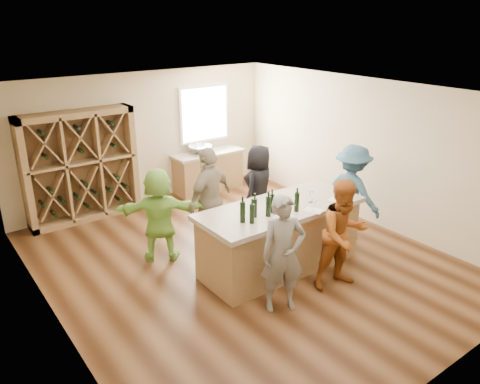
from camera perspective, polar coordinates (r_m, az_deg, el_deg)
floor at (r=8.01m, az=0.28°, el=-8.61°), size 6.00×7.00×0.10m
ceiling at (r=7.05m, az=0.32°, el=12.36°), size 6.00×7.00×0.10m
wall_back at (r=10.35m, az=-11.64°, el=6.51°), size 6.00×0.10×2.80m
wall_front at (r=5.28m, az=24.41°, el=-9.42°), size 6.00×0.10×2.80m
wall_left at (r=6.22m, az=-22.90°, el=-4.55°), size 0.10×7.00×2.80m
wall_right at (r=9.47m, az=15.30°, el=4.87°), size 0.10×7.00×2.80m
window_frame at (r=10.90m, az=-4.38°, el=9.49°), size 1.30×0.06×1.30m
window_pane at (r=10.87m, az=-4.28°, el=9.46°), size 1.18×0.01×1.18m
wine_rack at (r=9.66m, az=-18.82°, el=2.93°), size 2.20×0.45×2.20m
back_counter_base at (r=10.97m, az=-3.88°, el=2.43°), size 1.60×0.58×0.86m
back_counter_top at (r=10.83m, az=-3.94°, el=4.74°), size 1.70×0.62×0.06m
sink at (r=10.69m, az=-4.86°, el=5.19°), size 0.54×0.54×0.19m
faucet at (r=10.83m, az=-5.38°, el=5.68°), size 0.02×0.02×0.30m
tasting_counter_base at (r=7.60m, az=4.87°, el=-5.74°), size 2.60×1.00×1.00m
tasting_counter_top at (r=7.37m, az=5.00°, el=-1.98°), size 2.72×1.12×0.08m
wine_bottle_a at (r=6.71m, az=0.32°, el=-2.45°), size 0.08×0.08×0.32m
wine_bottle_b at (r=6.69m, az=1.47°, el=-2.65°), size 0.08×0.08×0.29m
wine_bottle_c at (r=6.89m, az=1.82°, el=-1.95°), size 0.08×0.08×0.29m
wine_bottle_d at (r=6.92m, az=3.47°, el=-1.75°), size 0.09×0.09×0.32m
wine_bottle_e at (r=7.06m, az=3.92°, el=-1.39°), size 0.10×0.10×0.30m
wine_glass_b at (r=7.18m, az=8.97°, el=-1.67°), size 0.07×0.07×0.19m
wine_glass_c at (r=7.51m, az=11.62°, el=-0.84°), size 0.08×0.08×0.18m
wine_glass_d at (r=7.53m, az=8.64°, el=-0.61°), size 0.07×0.07×0.17m
wine_glass_e at (r=7.75m, az=11.66°, el=-0.09°), size 0.08×0.08×0.20m
tasting_menu_a at (r=6.87m, az=5.36°, el=-3.39°), size 0.27×0.33×0.00m
tasting_menu_b at (r=7.25m, az=8.93°, el=-2.21°), size 0.30×0.34×0.00m
tasting_menu_c at (r=7.71m, az=11.79°, el=-0.97°), size 0.27×0.32×0.00m
person_near_left at (r=6.42m, az=5.26°, el=-7.55°), size 0.75×0.67×1.69m
person_near_right at (r=7.09m, az=12.49°, el=-5.10°), size 0.90×0.62×1.70m
person_server at (r=8.65m, az=13.44°, el=-0.09°), size 0.63×1.18×1.77m
person_far_mid at (r=8.05m, az=-3.67°, el=-0.86°), size 1.20×0.87×1.84m
person_far_right at (r=8.82m, az=2.29°, el=0.52°), size 0.95×0.81×1.65m
person_far_left at (r=7.82m, az=-9.83°, el=-2.73°), size 1.56×1.20×1.60m
wine_bottle_f at (r=7.13m, az=6.94°, el=-1.23°), size 0.07×0.07×0.30m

